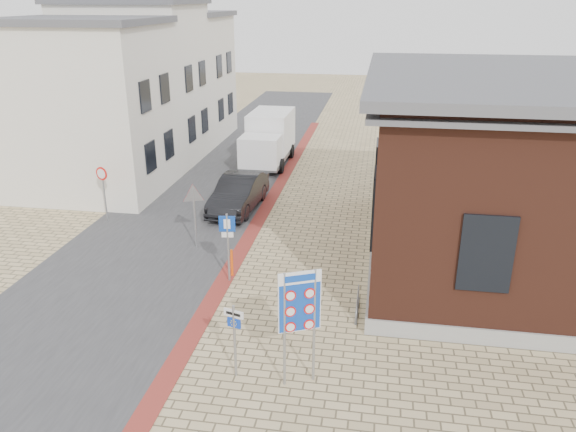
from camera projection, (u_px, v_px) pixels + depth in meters
The scene contains 16 objects.
ground at pixel (259, 343), 15.88m from camera, with size 120.00×120.00×0.00m, color tan.
road_strip at pixel (219, 177), 30.50m from camera, with size 7.00×60.00×0.02m, color #38383A.
curb_strip at pixel (263, 213), 25.37m from camera, with size 0.60×40.00×0.02m, color maroon.
brick_building at pixel (550, 170), 19.66m from camera, with size 13.00×13.00×6.80m.
townhouse_near at pixel (88, 108), 27.07m from camera, with size 7.40×6.40×8.30m.
townhouse_mid at pixel (138, 82), 32.44m from camera, with size 7.40×6.40×9.10m.
townhouse_far at pixel (175, 76), 38.10m from camera, with size 7.40×6.40×8.30m.
bike_rack at pixel (357, 304), 17.40m from camera, with size 0.08×1.80×0.60m.
sedan at pixel (239, 193), 25.67m from camera, with size 1.65×4.74×1.56m, color black.
box_truck at pixel (269, 138), 32.56m from camera, with size 2.47×5.63×2.93m.
border_sign at pixel (300, 304), 13.47m from camera, with size 0.99×0.48×3.13m.
essen_sign at pixel (234, 331), 14.06m from camera, with size 0.54×0.19×2.05m.
parking_sign at pixel (228, 236), 18.75m from camera, with size 0.55×0.12×2.48m.
yield_sign at pixel (194, 200), 21.26m from camera, with size 0.86×0.38×2.55m.
speed_sign at pixel (103, 185), 23.93m from camera, with size 0.57×0.19×2.47m.
bollard at pixel (232, 263), 19.53m from camera, with size 0.09×0.09×1.00m, color #F1530C.
Camera 1 is at (3.03, -13.16, 9.12)m, focal length 35.00 mm.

